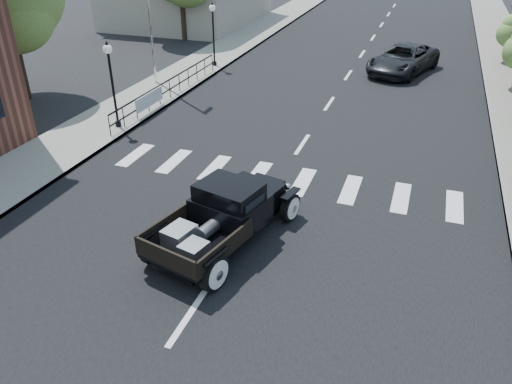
% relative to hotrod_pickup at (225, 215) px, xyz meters
% --- Properties ---
extents(ground, '(120.00, 120.00, 0.00)m').
position_rel_hotrod_pickup_xyz_m(ground, '(0.33, 0.03, -0.86)').
color(ground, black).
rests_on(ground, ground).
extents(road, '(14.00, 80.00, 0.02)m').
position_rel_hotrod_pickup_xyz_m(road, '(0.33, 15.03, -0.85)').
color(road, black).
rests_on(road, ground).
extents(road_markings, '(12.00, 60.00, 0.06)m').
position_rel_hotrod_pickup_xyz_m(road_markings, '(0.33, 10.03, -0.86)').
color(road_markings, silver).
rests_on(road_markings, ground).
extents(sidewalk_left, '(3.00, 80.00, 0.15)m').
position_rel_hotrod_pickup_xyz_m(sidewalk_left, '(-8.17, 15.03, -0.79)').
color(sidewalk_left, '#99978B').
rests_on(sidewalk_left, ground).
extents(railing, '(0.08, 10.00, 1.00)m').
position_rel_hotrod_pickup_xyz_m(railing, '(-6.97, 10.03, -0.21)').
color(railing, black).
rests_on(railing, sidewalk_left).
extents(banner, '(0.04, 2.20, 0.60)m').
position_rel_hotrod_pickup_xyz_m(banner, '(-6.89, 8.03, -0.41)').
color(banner, silver).
rests_on(banner, sidewalk_left).
extents(lamp_post_b, '(0.36, 0.36, 3.46)m').
position_rel_hotrod_pickup_xyz_m(lamp_post_b, '(-7.27, 6.03, 1.02)').
color(lamp_post_b, black).
rests_on(lamp_post_b, sidewalk_left).
extents(lamp_post_c, '(0.36, 0.36, 3.46)m').
position_rel_hotrod_pickup_xyz_m(lamp_post_c, '(-7.27, 16.03, 1.02)').
color(lamp_post_c, black).
rests_on(lamp_post_c, sidewalk_left).
extents(big_tree_near, '(5.25, 5.25, 7.72)m').
position_rel_hotrod_pickup_xyz_m(big_tree_near, '(-13.67, 8.03, 3.00)').
color(big_tree_near, '#537331').
rests_on(big_tree_near, ground).
extents(small_tree_e, '(1.57, 1.57, 2.62)m').
position_rel_hotrod_pickup_xyz_m(small_tree_e, '(8.63, 22.39, 0.60)').
color(small_tree_e, '#5D823C').
rests_on(small_tree_e, sidewalk_right).
extents(hotrod_pickup, '(3.45, 5.38, 1.72)m').
position_rel_hotrod_pickup_xyz_m(hotrod_pickup, '(0.00, 0.00, 0.00)').
color(hotrod_pickup, black).
rests_on(hotrod_pickup, ground).
extents(second_car, '(4.07, 5.93, 1.51)m').
position_rel_hotrod_pickup_xyz_m(second_car, '(3.05, 18.54, -0.11)').
color(second_car, black).
rests_on(second_car, ground).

